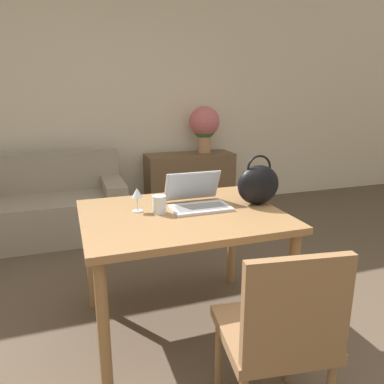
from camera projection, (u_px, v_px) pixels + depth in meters
The scene contains 10 objects.
wall_back at pixel (119, 99), 4.37m from camera, with size 10.00×0.06×2.70m.
dining_table at pixel (182, 227), 2.23m from camera, with size 1.16×0.93×0.75m.
chair at pixel (280, 331), 1.53m from camera, with size 0.50×0.50×0.89m.
couch at pixel (45, 209), 3.79m from camera, with size 1.56×0.81×0.82m.
sideboard at pixel (190, 182), 4.60m from camera, with size 1.06×0.40×0.71m.
laptop at pixel (197, 197), 2.32m from camera, with size 0.36×0.31×0.21m.
drinking_glass at pixel (159, 204), 2.18m from camera, with size 0.08×0.08×0.11m.
wine_glass at pixel (137, 195), 2.20m from camera, with size 0.07×0.07×0.14m.
handbag at pixel (258, 184), 2.34m from camera, with size 0.28×0.16×0.31m.
flower_vase at pixel (204, 125), 4.52m from camera, with size 0.37×0.37×0.56m.
Camera 1 is at (-0.64, -1.27, 1.45)m, focal length 35.00 mm.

